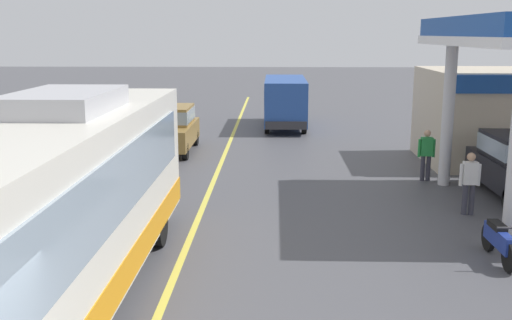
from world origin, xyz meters
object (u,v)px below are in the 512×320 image
motorcycle_parked_forecourt (499,240)px  car_trailing_behind_bus (172,127)px  minibus_opposing_lane (285,98)px  coach_bus_main (51,215)px  pedestrian_near_pump (470,180)px  pedestrian_by_shop (426,152)px

motorcycle_parked_forecourt → car_trailing_behind_bus: (-8.80, 11.55, 0.57)m
motorcycle_parked_forecourt → car_trailing_behind_bus: size_ratio=0.43×
motorcycle_parked_forecourt → minibus_opposing_lane: bearing=103.0°
coach_bus_main → minibus_opposing_lane: size_ratio=1.80×
minibus_opposing_lane → car_trailing_behind_bus: bearing=-125.1°
motorcycle_parked_forecourt → pedestrian_near_pump: 3.34m
minibus_opposing_lane → motorcycle_parked_forecourt: 18.63m
coach_bus_main → pedestrian_near_pump: size_ratio=6.65×
minibus_opposing_lane → pedestrian_by_shop: size_ratio=3.69×
coach_bus_main → minibus_opposing_lane: bearing=78.5°
pedestrian_by_shop → minibus_opposing_lane: bearing=111.3°
pedestrian_by_shop → pedestrian_near_pump: bearing=-86.7°
pedestrian_by_shop → car_trailing_behind_bus: 10.08m
coach_bus_main → car_trailing_behind_bus: 14.20m
coach_bus_main → car_trailing_behind_bus: size_ratio=2.63×
pedestrian_near_pump → pedestrian_by_shop: same height
minibus_opposing_lane → motorcycle_parked_forecourt: bearing=-77.0°
pedestrian_near_pump → pedestrian_by_shop: 3.69m
motorcycle_parked_forecourt → car_trailing_behind_bus: 14.53m
pedestrian_near_pump → pedestrian_by_shop: bearing=93.3°
coach_bus_main → car_trailing_behind_bus: bearing=91.6°
minibus_opposing_lane → car_trailing_behind_bus: size_ratio=1.46×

